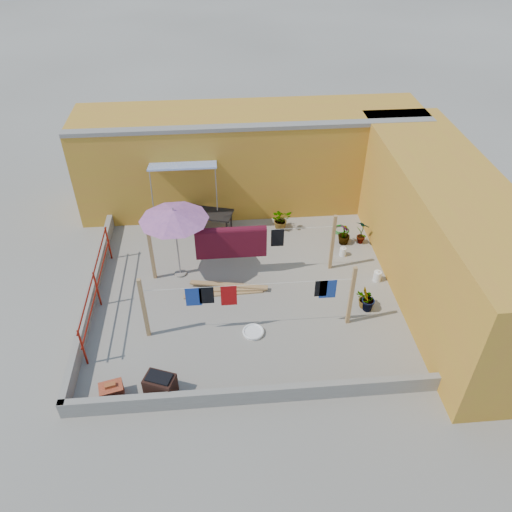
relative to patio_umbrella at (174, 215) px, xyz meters
name	(u,v)px	position (x,y,z in m)	size (l,w,h in m)	color
ground	(245,291)	(1.79, -0.89, -2.00)	(80.00, 80.00, 0.00)	#9E998E
wall_back	(250,159)	(2.29, 3.81, -0.39)	(11.00, 3.27, 3.21)	#BF7B29
wall_right	(443,234)	(6.99, -0.89, -0.40)	(2.40, 9.00, 3.20)	#BF7B29
parapet_front	(257,395)	(1.79, -4.47, -1.78)	(8.30, 0.16, 0.44)	gray
parapet_left	(92,294)	(-2.29, -0.89, -1.78)	(0.16, 7.30, 0.44)	gray
red_railing	(96,284)	(-2.06, -1.09, -1.28)	(0.05, 4.20, 1.10)	maroon
clothesline_rig	(234,249)	(1.53, -0.32, -0.94)	(5.09, 2.35, 1.80)	tan
patio_umbrella	(174,215)	(0.00, 0.00, 0.00)	(2.37, 2.37, 2.23)	gray
outdoor_table	(209,214)	(0.86, 2.09, -1.39)	(1.59, 1.10, 0.68)	black
brick_stack	(112,392)	(-1.33, -4.09, -1.81)	(0.58, 0.48, 0.44)	#B44029
lumber_pile	(226,289)	(1.26, -0.84, -1.93)	(2.30, 0.63, 0.14)	tan
brazier	(160,385)	(-0.28, -4.09, -1.72)	(0.75, 0.63, 0.58)	black
white_basin	(253,332)	(1.87, -2.47, -1.95)	(0.54, 0.54, 0.09)	white
water_jug_a	(343,252)	(4.79, 0.46, -1.86)	(0.19, 0.19, 0.30)	white
water_jug_b	(377,276)	(5.49, -0.75, -1.85)	(0.22, 0.22, 0.34)	white
green_hose	(341,229)	(5.02, 1.74, -1.96)	(0.54, 0.54, 0.08)	#1B7C23
plant_back_a	(281,219)	(3.13, 2.03, -1.65)	(0.63, 0.55, 0.70)	#245C1A
plant_back_b	(344,234)	(4.95, 1.07, -1.67)	(0.37, 0.37, 0.67)	#245C1A
plant_right_a	(362,232)	(5.49, 1.04, -1.59)	(0.43, 0.29, 0.83)	#245C1A
plant_right_b	(368,300)	(4.88, -1.91, -1.62)	(0.42, 0.34, 0.76)	#245C1A
plant_right_c	(366,299)	(4.87, -1.78, -1.73)	(0.48, 0.42, 0.53)	#245C1A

